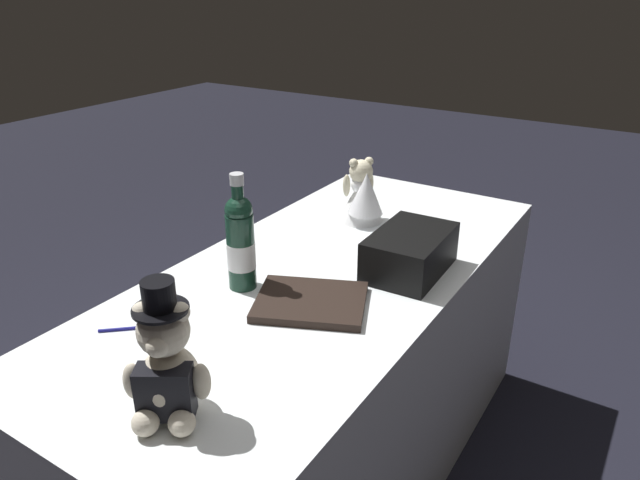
# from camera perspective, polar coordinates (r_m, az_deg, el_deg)

# --- Properties ---
(ground_plane) EXTENTS (12.00, 12.00, 0.00)m
(ground_plane) POSITION_cam_1_polar(r_m,az_deg,el_deg) (2.24, -0.00, -21.37)
(ground_plane) COLOR black
(reception_table) EXTENTS (1.80, 0.78, 0.79)m
(reception_table) POSITION_cam_1_polar(r_m,az_deg,el_deg) (1.97, -0.00, -13.27)
(reception_table) COLOR white
(reception_table) RESTS_ON ground_plane
(teddy_bear_groom) EXTENTS (0.17, 0.16, 0.30)m
(teddy_bear_groom) POSITION_cam_1_polar(r_m,az_deg,el_deg) (1.20, -14.62, -11.78)
(teddy_bear_groom) COLOR beige
(teddy_bear_groom) RESTS_ON reception_table
(teddy_bear_bride) EXTENTS (0.20, 0.21, 0.23)m
(teddy_bear_bride) POSITION_cam_1_polar(r_m,az_deg,el_deg) (2.09, 4.08, 4.40)
(teddy_bear_bride) COLOR white
(teddy_bear_bride) RESTS_ON reception_table
(champagne_bottle) EXTENTS (0.08, 0.08, 0.33)m
(champagne_bottle) POSITION_cam_1_polar(r_m,az_deg,el_deg) (1.63, -7.69, -0.10)
(champagne_bottle) COLOR #173929
(champagne_bottle) RESTS_ON reception_table
(signing_pen) EXTENTS (0.09, 0.10, 0.01)m
(signing_pen) POSITION_cam_1_polar(r_m,az_deg,el_deg) (1.55, -18.19, -8.13)
(signing_pen) COLOR navy
(signing_pen) RESTS_ON reception_table
(gift_case_black) EXTENTS (0.31, 0.21, 0.12)m
(gift_case_black) POSITION_cam_1_polar(r_m,az_deg,el_deg) (1.75, 8.68, -1.16)
(gift_case_black) COLOR black
(gift_case_black) RESTS_ON reception_table
(guestbook) EXTENTS (0.33, 0.36, 0.02)m
(guestbook) POSITION_cam_1_polar(r_m,az_deg,el_deg) (1.58, -0.91, -5.99)
(guestbook) COLOR black
(guestbook) RESTS_ON reception_table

